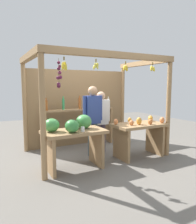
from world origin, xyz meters
name	(u,v)px	position (x,y,z in m)	size (l,w,h in m)	color
ground_plane	(94,153)	(0.00, 0.00, 0.00)	(12.00, 12.00, 0.00)	slate
market_stall	(87,97)	(-0.01, 0.40, 1.31)	(2.95, 1.93, 2.23)	#99754C
fruit_counter_left	(73,135)	(-0.80, -0.68, 0.67)	(1.20, 0.66, 1.03)	#99754C
fruit_counter_right	(139,132)	(0.79, -0.68, 0.56)	(1.20, 0.64, 0.91)	#99754C
bottle_shelf_unit	(80,117)	(-0.08, 0.68, 0.77)	(1.89, 0.22, 1.34)	#99754C
vendor_man	(93,114)	(-0.10, -0.11, 0.95)	(0.48, 0.21, 1.59)	#3B5765
vendor_woman	(101,117)	(0.17, -0.01, 0.86)	(0.48, 0.20, 1.46)	#55455C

